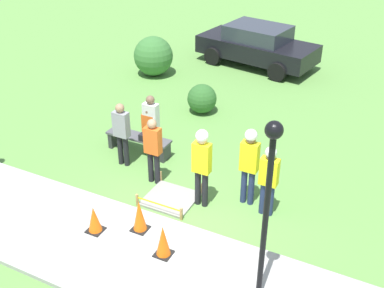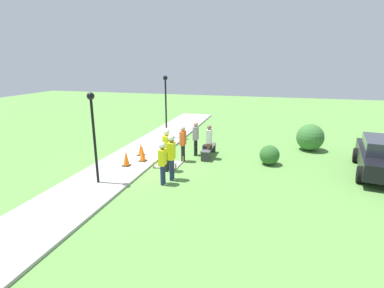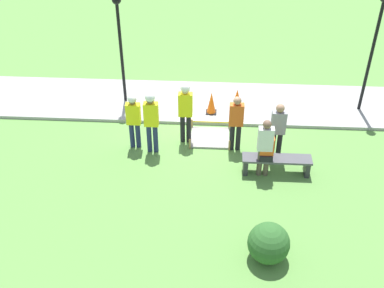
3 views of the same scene
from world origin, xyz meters
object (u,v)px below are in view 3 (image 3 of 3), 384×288
(park_bench, at_px, (277,162))
(person_seated_on_bench, at_px, (267,148))
(worker_supervisor, at_px, (151,117))
(lamppost_far, at_px, (376,36))
(worker_trainee, at_px, (185,107))
(lamppost_near, at_px, (120,34))
(traffic_cone_near_patch, at_px, (237,98))
(traffic_cone_sidewalk_edge, at_px, (186,95))
(worker_assistant, at_px, (134,117))
(bystander_in_white_shirt, at_px, (278,128))
(bystander_in_orange_shirt, at_px, (236,120))
(traffic_cone_far_patch, at_px, (211,103))
(bystander_in_gray_shirt, at_px, (265,145))

(park_bench, relative_size, person_seated_on_bench, 2.07)
(worker_supervisor, relative_size, lamppost_far, 0.51)
(worker_trainee, height_order, lamppost_near, lamppost_near)
(traffic_cone_near_patch, distance_m, worker_trainee, 2.61)
(traffic_cone_sidewalk_edge, bearing_deg, person_seated_on_bench, 125.07)
(worker_assistant, bearing_deg, bystander_in_white_shirt, 175.71)
(worker_trainee, bearing_deg, bystander_in_orange_shirt, 167.94)
(bystander_in_white_shirt, bearing_deg, person_seated_on_bench, 65.37)
(traffic_cone_far_patch, height_order, person_seated_on_bench, person_seated_on_bench)
(worker_assistant, xyz_separation_m, worker_trainee, (-1.44, -0.35, 0.17))
(lamppost_far, bearing_deg, traffic_cone_sidewalk_edge, 0.82)
(park_bench, distance_m, bystander_in_orange_shirt, 1.63)
(park_bench, height_order, bystander_in_white_shirt, bystander_in_white_shirt)
(traffic_cone_near_patch, bearing_deg, traffic_cone_far_patch, 29.52)
(traffic_cone_sidewalk_edge, height_order, person_seated_on_bench, person_seated_on_bench)
(traffic_cone_far_patch, height_order, bystander_in_white_shirt, bystander_in_white_shirt)
(worker_assistant, distance_m, bystander_in_white_shirt, 4.02)
(bystander_in_gray_shirt, relative_size, bystander_in_white_shirt, 0.99)
(park_bench, xyz_separation_m, bystander_in_orange_shirt, (1.10, -1.03, 0.62))
(lamppost_far, bearing_deg, worker_supervisor, 21.76)
(traffic_cone_near_patch, xyz_separation_m, traffic_cone_far_patch, (0.82, 0.47, 0.06))
(park_bench, height_order, bystander_in_gray_shirt, bystander_in_gray_shirt)
(traffic_cone_near_patch, xyz_separation_m, park_bench, (-1.00, 3.30, -0.04))
(traffic_cone_far_patch, distance_m, traffic_cone_sidewalk_edge, 0.93)
(traffic_cone_near_patch, distance_m, traffic_cone_far_patch, 0.95)
(person_seated_on_bench, distance_m, lamppost_far, 5.03)
(bystander_in_gray_shirt, bearing_deg, lamppost_far, -134.00)
(traffic_cone_near_patch, bearing_deg, bystander_in_orange_shirt, 87.54)
(person_seated_on_bench, height_order, bystander_in_white_shirt, bystander_in_white_shirt)
(bystander_in_white_shirt, bearing_deg, park_bench, 87.54)
(traffic_cone_sidewalk_edge, height_order, lamppost_far, lamppost_far)
(traffic_cone_far_patch, height_order, traffic_cone_sidewalk_edge, traffic_cone_far_patch)
(traffic_cone_sidewalk_edge, height_order, worker_assistant, worker_assistant)
(traffic_cone_sidewalk_edge, xyz_separation_m, lamppost_far, (-5.60, -0.08, 2.14))
(bystander_in_gray_shirt, height_order, bystander_in_white_shirt, bystander_in_white_shirt)
(traffic_cone_near_patch, distance_m, traffic_cone_sidewalk_edge, 1.64)
(traffic_cone_near_patch, relative_size, person_seated_on_bench, 0.68)
(worker_assistant, height_order, bystander_in_gray_shirt, worker_assistant)
(worker_trainee, bearing_deg, park_bench, 152.14)
(traffic_cone_far_patch, bearing_deg, lamppost_near, -12.20)
(park_bench, relative_size, bystander_in_gray_shirt, 1.07)
(park_bench, bearing_deg, worker_supervisor, -13.04)
(park_bench, bearing_deg, bystander_in_white_shirt, -92.46)
(lamppost_near, bearing_deg, traffic_cone_far_patch, 167.80)
(bystander_in_orange_shirt, bearing_deg, person_seated_on_bench, 125.99)
(person_seated_on_bench, distance_m, worker_trainee, 2.65)
(traffic_cone_near_patch, relative_size, worker_supervisor, 0.32)
(traffic_cone_near_patch, xyz_separation_m, person_seated_on_bench, (-0.69, 3.35, 0.46))
(bystander_in_gray_shirt, bearing_deg, bystander_in_white_shirt, -117.01)
(traffic_cone_near_patch, bearing_deg, lamppost_near, -2.42)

